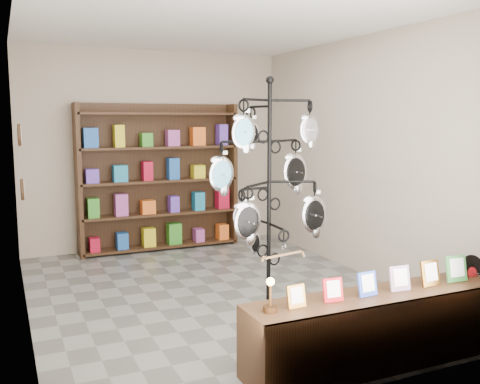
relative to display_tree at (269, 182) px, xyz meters
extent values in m
plane|color=slate|center=(-0.17, 0.99, -1.37)|extent=(5.00, 5.00, 0.00)
plane|color=#AA9B88|center=(-0.17, 3.49, 0.13)|extent=(4.00, 0.00, 4.00)
plane|color=#AA9B88|center=(-0.17, -1.51, 0.13)|extent=(4.00, 0.00, 4.00)
plane|color=#AA9B88|center=(-2.17, 0.99, 0.13)|extent=(0.00, 5.00, 5.00)
plane|color=#AA9B88|center=(1.83, 0.99, 0.13)|extent=(0.00, 5.00, 5.00)
plane|color=white|center=(-0.17, 0.99, 1.63)|extent=(5.00, 5.00, 0.00)
cylinder|color=black|center=(0.00, 0.00, -1.35)|extent=(0.54, 0.54, 0.03)
cylinder|color=black|center=(0.00, 0.00, -0.21)|extent=(0.04, 0.04, 2.31)
sphere|color=black|center=(0.00, 0.00, 0.96)|extent=(0.08, 0.08, 0.08)
ellipsoid|color=silver|center=(-0.03, 0.24, -0.64)|extent=(0.13, 0.05, 0.24)
cube|color=tan|center=(-0.02, -0.33, -0.63)|extent=(0.43, 0.11, 0.04)
cube|color=black|center=(0.41, -1.21, -1.08)|extent=(2.37, 0.49, 0.58)
cube|color=#C6822E|center=(-0.39, -1.21, -0.70)|extent=(0.15, 0.05, 0.17)
cube|color=#B80E16|center=(-0.07, -1.21, -0.70)|extent=(0.16, 0.06, 0.18)
cube|color=#263FA5|center=(0.25, -1.21, -0.69)|extent=(0.17, 0.06, 0.19)
cube|color=#E54C33|center=(0.58, -1.21, -0.69)|extent=(0.18, 0.06, 0.20)
cube|color=#C6822E|center=(0.90, -1.21, -0.68)|extent=(0.19, 0.06, 0.21)
cube|color=#337233|center=(1.19, -1.21, -0.67)|extent=(0.20, 0.06, 0.23)
cylinder|color=black|center=(1.44, -1.16, -0.76)|extent=(0.32, 0.07, 0.32)
cylinder|color=#B80E16|center=(1.44, -1.16, -0.76)|extent=(0.11, 0.03, 0.11)
cylinder|color=#4B2D15|center=(-0.61, -1.21, -0.77)|extent=(0.11, 0.11, 0.04)
cylinder|color=#4B2D15|center=(-0.61, -1.21, -0.67)|extent=(0.02, 0.02, 0.15)
sphere|color=#FFBF59|center=(-0.61, -1.21, -0.56)|extent=(0.06, 0.06, 0.06)
cube|color=black|center=(-0.17, 3.43, -0.27)|extent=(2.40, 0.04, 2.20)
cube|color=black|center=(-1.35, 3.27, -0.27)|extent=(0.06, 0.36, 2.20)
cube|color=black|center=(1.01, 3.27, -0.27)|extent=(0.06, 0.36, 2.20)
cube|color=black|center=(-0.17, 3.27, -1.32)|extent=(2.36, 0.36, 0.04)
cube|color=black|center=(-0.17, 3.27, -0.82)|extent=(2.36, 0.36, 0.03)
cube|color=black|center=(-0.17, 3.27, -0.32)|extent=(2.36, 0.36, 0.04)
cube|color=black|center=(-0.17, 3.27, 0.18)|extent=(2.36, 0.36, 0.04)
cube|color=black|center=(-0.17, 3.27, 0.68)|extent=(2.36, 0.36, 0.04)
cylinder|color=black|center=(-2.14, 1.79, 0.43)|extent=(0.03, 0.24, 0.24)
cylinder|color=black|center=(-2.14, 1.79, -0.17)|extent=(0.03, 0.24, 0.24)
camera|label=1|loc=(-2.34, -4.52, 0.60)|focal=40.00mm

